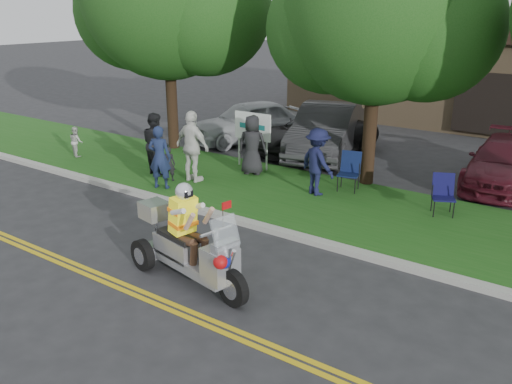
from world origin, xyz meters
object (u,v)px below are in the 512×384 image
Objects in this scene: spectator_adult_right at (192,147)px; spectator_adult_mid at (156,144)px; parked_car_far_left at (249,121)px; parked_car_right at (505,163)px; trike_scooter at (188,247)px; spectator_adult_left at (160,157)px; lawn_chair_a at (350,168)px; lawn_chair_b at (443,191)px; parked_car_left at (326,130)px; parked_car_mid at (313,134)px.

spectator_adult_mid is at bearing 5.74° from spectator_adult_right.
parked_car_right is at bearing 24.98° from parked_car_far_left.
spectator_adult_left is at bearing 151.76° from trike_scooter.
lawn_chair_a is 2.56m from lawn_chair_b.
spectator_adult_left is 6.11m from parked_car_left.
spectator_adult_left is at bearing -145.71° from parked_car_right.
parked_car_far_left is 8.65m from parked_car_right.
trike_scooter is 2.79× the size of lawn_chair_a.
parked_car_far_left is 0.97× the size of parked_car_mid.
spectator_adult_mid is at bearing -153.57° from parked_car_right.
spectator_adult_right is 5.13m from parked_car_left.
spectator_adult_mid is at bearing -135.85° from parked_car_left.
parked_car_right is (0.62, 3.41, 0.00)m from lawn_chair_b.
lawn_chair_b is 0.48× the size of spectator_adult_right.
parked_car_far_left is (-5.28, 9.10, 0.10)m from trike_scooter.
parked_car_left is 0.54m from parked_car_mid.
parked_car_mid is at bearing -124.86° from spectator_adult_left.
lawn_chair_b is 0.56× the size of spectator_adult_left.
spectator_adult_mid reaches higher than parked_car_right.
spectator_adult_mid reaches higher than parked_car_far_left.
parked_car_far_left is at bearing -158.30° from parked_car_mid.
spectator_adult_left is 0.86× the size of spectator_adult_right.
trike_scooter is 5.10m from spectator_adult_left.
parked_car_right is (5.51, 0.00, -0.19)m from parked_car_left.
parked_car_far_left is 0.87× the size of parked_car_left.
parked_car_left is (1.45, 4.91, -0.25)m from spectator_adult_right.
spectator_adult_left is 9.35m from parked_car_right.
parked_car_far_left is at bearing -67.86° from spectator_adult_right.
lawn_chair_a is at bearing -168.55° from spectator_adult_left.
lawn_chair_b is 8.72m from parked_car_far_left.
parked_car_left is at bearing 175.54° from parked_car_right.
lawn_chair_b is 0.22× the size of parked_car_far_left.
trike_scooter reaches higher than parked_car_mid.
parked_car_far_left is at bearing 131.65° from trike_scooter.
lawn_chair_b is at bearing -51.34° from parked_car_left.
trike_scooter is at bearing -141.44° from lawn_chair_b.
spectator_adult_right is 8.54m from parked_car_right.
spectator_adult_mid is 0.40× the size of parked_car_far_left.
spectator_adult_left reaches higher than parked_car_left.
trike_scooter is 6.05m from lawn_chair_a.
parked_car_mid is (-5.39, 3.41, -0.01)m from lawn_chair_b.
spectator_adult_mid is 4.99m from parked_car_far_left.
spectator_adult_mid reaches higher than lawn_chair_b.
spectator_adult_mid reaches higher than parked_car_left.
parked_car_right reaches higher than lawn_chair_b.
parked_car_right is at bearing 30.88° from lawn_chair_a.
parked_car_left reaches higher than parked_car_far_left.
spectator_adult_mid is at bearing -93.25° from parked_car_mid.
spectator_adult_right is (1.34, 0.06, 0.10)m from spectator_adult_mid.
parked_car_mid is at bearing 117.69° from trike_scooter.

